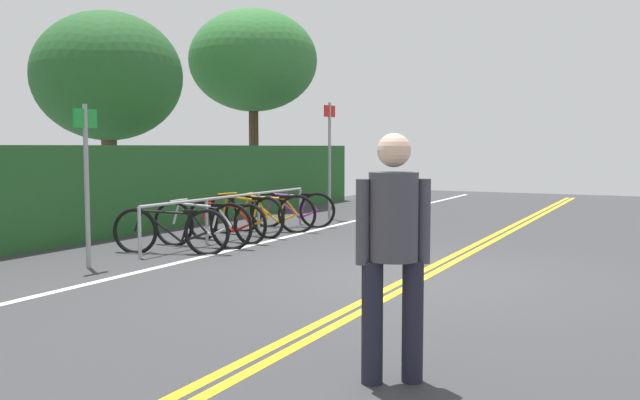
{
  "coord_description": "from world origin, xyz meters",
  "views": [
    {
      "loc": [
        -7.76,
        -2.6,
        1.54
      ],
      "look_at": [
        1.67,
        2.17,
        0.72
      ],
      "focal_mm": 38.83,
      "sensor_mm": 36.0,
      "label": 1
    }
  ],
  "objects_px": {
    "bike_rack": "(234,205)",
    "tree_mid": "(108,77)",
    "pedestrian": "(393,241)",
    "bicycle_1": "(202,224)",
    "bicycle_0": "(171,231)",
    "bicycle_3": "(245,215)",
    "bicycle_4": "(270,213)",
    "bicycle_5": "(292,210)",
    "tree_far_right": "(253,61)",
    "sign_post_near": "(86,169)",
    "bicycle_2": "(226,222)",
    "sign_post_far": "(330,150)"
  },
  "relations": [
    {
      "from": "bicycle_0",
      "to": "tree_far_right",
      "type": "distance_m",
      "value": 8.9
    },
    {
      "from": "bicycle_0",
      "to": "sign_post_far",
      "type": "xyz_separation_m",
      "value": [
        5.29,
        0.04,
        1.14
      ]
    },
    {
      "from": "bicycle_4",
      "to": "bicycle_5",
      "type": "height_order",
      "value": "bicycle_4"
    },
    {
      "from": "bicycle_2",
      "to": "bike_rack",
      "type": "bearing_deg",
      "value": 12.44
    },
    {
      "from": "bicycle_0",
      "to": "sign_post_near",
      "type": "xyz_separation_m",
      "value": [
        -1.41,
        0.18,
        0.93
      ]
    },
    {
      "from": "bike_rack",
      "to": "bicycle_2",
      "type": "bearing_deg",
      "value": -167.56
    },
    {
      "from": "bicycle_1",
      "to": "sign_post_near",
      "type": "bearing_deg",
      "value": 175.11
    },
    {
      "from": "sign_post_far",
      "to": "tree_far_right",
      "type": "relative_size",
      "value": 0.49
    },
    {
      "from": "bicycle_5",
      "to": "bicycle_3",
      "type": "bearing_deg",
      "value": 175.23
    },
    {
      "from": "bicycle_5",
      "to": "tree_mid",
      "type": "relative_size",
      "value": 0.36
    },
    {
      "from": "bicycle_4",
      "to": "sign_post_far",
      "type": "relative_size",
      "value": 0.67
    },
    {
      "from": "bicycle_4",
      "to": "bicycle_5",
      "type": "relative_size",
      "value": 1.04
    },
    {
      "from": "bicycle_0",
      "to": "tree_far_right",
      "type": "bearing_deg",
      "value": 23.89
    },
    {
      "from": "bicycle_5",
      "to": "sign_post_near",
      "type": "relative_size",
      "value": 0.77
    },
    {
      "from": "pedestrian",
      "to": "tree_far_right",
      "type": "distance_m",
      "value": 14.13
    },
    {
      "from": "sign_post_far",
      "to": "tree_far_right",
      "type": "xyz_separation_m",
      "value": [
        2.22,
        3.29,
        2.27
      ]
    },
    {
      "from": "bicycle_1",
      "to": "tree_far_right",
      "type": "height_order",
      "value": "tree_far_right"
    },
    {
      "from": "bicycle_2",
      "to": "bicycle_4",
      "type": "height_order",
      "value": "bicycle_4"
    },
    {
      "from": "bicycle_1",
      "to": "bicycle_3",
      "type": "bearing_deg",
      "value": 6.43
    },
    {
      "from": "bicycle_5",
      "to": "pedestrian",
      "type": "relative_size",
      "value": 0.98
    },
    {
      "from": "pedestrian",
      "to": "bicycle_1",
      "type": "bearing_deg",
      "value": 47.27
    },
    {
      "from": "bike_rack",
      "to": "tree_mid",
      "type": "height_order",
      "value": "tree_mid"
    },
    {
      "from": "sign_post_near",
      "to": "sign_post_far",
      "type": "xyz_separation_m",
      "value": [
        6.71,
        -0.13,
        0.21
      ]
    },
    {
      "from": "bicycle_5",
      "to": "bicycle_0",
      "type": "bearing_deg",
      "value": -179.46
    },
    {
      "from": "bicycle_5",
      "to": "tree_mid",
      "type": "xyz_separation_m",
      "value": [
        -0.38,
        4.24,
        2.67
      ]
    },
    {
      "from": "bike_rack",
      "to": "tree_far_right",
      "type": "relative_size",
      "value": 0.93
    },
    {
      "from": "sign_post_near",
      "to": "sign_post_far",
      "type": "height_order",
      "value": "sign_post_far"
    },
    {
      "from": "sign_post_far",
      "to": "tree_mid",
      "type": "xyz_separation_m",
      "value": [
        -2.01,
        4.23,
        1.53
      ]
    },
    {
      "from": "bicycle_0",
      "to": "tree_mid",
      "type": "relative_size",
      "value": 0.39
    },
    {
      "from": "bike_rack",
      "to": "tree_mid",
      "type": "relative_size",
      "value": 1.08
    },
    {
      "from": "bike_rack",
      "to": "bicycle_0",
      "type": "height_order",
      "value": "bike_rack"
    },
    {
      "from": "bicycle_4",
      "to": "tree_far_right",
      "type": "xyz_separation_m",
      "value": [
        4.69,
        3.3,
        3.4
      ]
    },
    {
      "from": "bike_rack",
      "to": "sign_post_near",
      "type": "bearing_deg",
      "value": 178.84
    },
    {
      "from": "bicycle_1",
      "to": "bicycle_2",
      "type": "height_order",
      "value": "bicycle_1"
    },
    {
      "from": "bike_rack",
      "to": "pedestrian",
      "type": "xyz_separation_m",
      "value": [
        -5.49,
        -4.91,
        0.38
      ]
    },
    {
      "from": "bike_rack",
      "to": "pedestrian",
      "type": "bearing_deg",
      "value": -138.16
    },
    {
      "from": "bicycle_1",
      "to": "sign_post_far",
      "type": "distance_m",
      "value": 4.7
    },
    {
      "from": "sign_post_far",
      "to": "sign_post_near",
      "type": "bearing_deg",
      "value": 178.86
    },
    {
      "from": "bicycle_4",
      "to": "bicycle_0",
      "type": "bearing_deg",
      "value": -179.34
    },
    {
      "from": "pedestrian",
      "to": "bicycle_5",
      "type": "bearing_deg",
      "value": 33.32
    },
    {
      "from": "sign_post_near",
      "to": "tree_far_right",
      "type": "bearing_deg",
      "value": 19.44
    },
    {
      "from": "bicycle_0",
      "to": "bicycle_3",
      "type": "relative_size",
      "value": 0.95
    },
    {
      "from": "bicycle_4",
      "to": "tree_far_right",
      "type": "height_order",
      "value": "tree_far_right"
    },
    {
      "from": "bicycle_5",
      "to": "pedestrian",
      "type": "bearing_deg",
      "value": -146.68
    },
    {
      "from": "bicycle_1",
      "to": "sign_post_far",
      "type": "relative_size",
      "value": 0.71
    },
    {
      "from": "bike_rack",
      "to": "tree_mid",
      "type": "bearing_deg",
      "value": 70.34
    },
    {
      "from": "bicycle_2",
      "to": "bicycle_3",
      "type": "height_order",
      "value": "bicycle_3"
    },
    {
      "from": "bicycle_2",
      "to": "sign_post_far",
      "type": "xyz_separation_m",
      "value": [
        3.87,
        0.01,
        1.15
      ]
    },
    {
      "from": "bicycle_1",
      "to": "bicycle_4",
      "type": "distance_m",
      "value": 2.1
    },
    {
      "from": "bike_rack",
      "to": "tree_far_right",
      "type": "bearing_deg",
      "value": 29.34
    }
  ]
}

